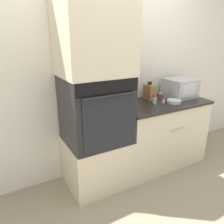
{
  "coord_description": "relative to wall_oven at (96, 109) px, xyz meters",
  "views": [
    {
      "loc": [
        -1.28,
        -1.72,
        1.66
      ],
      "look_at": [
        -0.19,
        0.21,
        0.89
      ],
      "focal_mm": 35.0,
      "sensor_mm": 36.0,
      "label": 1
    }
  ],
  "objects": [
    {
      "name": "microwave",
      "position": [
        1.29,
        0.07,
        0.08
      ],
      "size": [
        0.37,
        0.37,
        0.25
      ],
      "color": "#B2B5BA",
      "rests_on": "counter_unit"
    },
    {
      "name": "wall_back",
      "position": [
        0.34,
        0.33,
        0.33
      ],
      "size": [
        8.0,
        0.05,
        2.5
      ],
      "color": "silver",
      "rests_on": "ground_plane"
    },
    {
      "name": "counter_unit",
      "position": [
        0.94,
        0.0,
        -0.48
      ],
      "size": [
        1.21,
        0.63,
        0.87
      ],
      "color": "beige",
      "rests_on": "ground_plane"
    },
    {
      "name": "condiment_jar_mid",
      "position": [
        0.78,
        -0.03,
        0.01
      ],
      "size": [
        0.05,
        0.05,
        0.12
      ],
      "color": "silver",
      "rests_on": "counter_unit"
    },
    {
      "name": "bowl",
      "position": [
        1.02,
        -0.11,
        -0.03
      ],
      "size": [
        0.17,
        0.17,
        0.04
      ],
      "color": "silver",
      "rests_on": "counter_unit"
    },
    {
      "name": "oven_cabinet_upper",
      "position": [
        -0.0,
        0.0,
        0.78
      ],
      "size": [
        0.69,
        0.6,
        0.84
      ],
      "color": "beige",
      "rests_on": "wall_oven"
    },
    {
      "name": "ground_plane",
      "position": [
        0.34,
        -0.3,
        -0.92
      ],
      "size": [
        12.0,
        12.0,
        0.0
      ],
      "primitive_type": "plane",
      "color": "gray"
    },
    {
      "name": "wall_oven",
      "position": [
        0.0,
        0.0,
        0.0
      ],
      "size": [
        0.66,
        0.64,
        0.73
      ],
      "color": "black",
      "rests_on": "oven_cabinet_base"
    },
    {
      "name": "condiment_jar_far",
      "position": [
        1.05,
        0.17,
        -0.01
      ],
      "size": [
        0.05,
        0.05,
        0.07
      ],
      "color": "brown",
      "rests_on": "counter_unit"
    },
    {
      "name": "oven_cabinet_base",
      "position": [
        -0.0,
        0.0,
        -0.64
      ],
      "size": [
        0.69,
        0.6,
        0.56
      ],
      "color": "beige",
      "rests_on": "ground_plane"
    },
    {
      "name": "knife_block",
      "position": [
        0.84,
        0.15,
        0.05
      ],
      "size": [
        0.09,
        0.15,
        0.24
      ],
      "color": "olive",
      "rests_on": "counter_unit"
    },
    {
      "name": "condiment_jar_near",
      "position": [
        0.91,
        -0.05,
        -0.02
      ],
      "size": [
        0.04,
        0.04,
        0.06
      ],
      "color": "silver",
      "rests_on": "counter_unit"
    }
  ]
}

